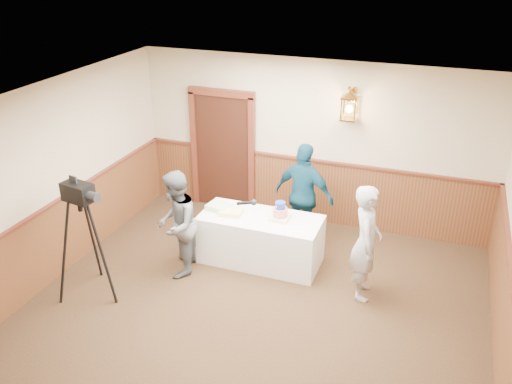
% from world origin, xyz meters
% --- Properties ---
extents(ground, '(7.00, 7.00, 0.00)m').
position_xyz_m(ground, '(0.00, 0.00, 0.00)').
color(ground, black).
rests_on(ground, ground).
extents(room_shell, '(6.02, 7.02, 2.81)m').
position_xyz_m(room_shell, '(-0.05, 0.45, 1.52)').
color(room_shell, '#C5B394').
rests_on(room_shell, ground).
extents(display_table, '(1.80, 0.80, 0.75)m').
position_xyz_m(display_table, '(-0.34, 1.90, 0.38)').
color(display_table, white).
rests_on(display_table, ground).
extents(tiered_cake, '(0.27, 0.27, 0.28)m').
position_xyz_m(tiered_cake, '(-0.05, 1.94, 0.86)').
color(tiered_cake, '#F6E1B9').
rests_on(tiered_cake, display_table).
extents(sheet_cake_yellow, '(0.36, 0.29, 0.07)m').
position_xyz_m(sheet_cake_yellow, '(-0.78, 1.84, 0.78)').
color(sheet_cake_yellow, '#FFD998').
rests_on(sheet_cake_yellow, display_table).
extents(sheet_cake_green, '(0.38, 0.33, 0.08)m').
position_xyz_m(sheet_cake_green, '(-1.02, 1.93, 0.79)').
color(sheet_cake_green, '#A9DD9C').
rests_on(sheet_cake_green, display_table).
extents(interviewer, '(1.55, 0.90, 1.59)m').
position_xyz_m(interviewer, '(-1.36, 1.20, 0.79)').
color(interviewer, '#555A5F').
rests_on(interviewer, ground).
extents(baker, '(0.50, 0.66, 1.65)m').
position_xyz_m(baker, '(1.26, 1.58, 0.82)').
color(baker, '#A4A3A8').
rests_on(baker, ground).
extents(assistant_p, '(1.06, 0.62, 1.70)m').
position_xyz_m(assistant_p, '(0.12, 2.64, 0.85)').
color(assistant_p, '#0F3A4E').
rests_on(assistant_p, ground).
extents(tv_camera_rig, '(0.66, 0.61, 1.67)m').
position_xyz_m(tv_camera_rig, '(-2.25, 0.31, 0.75)').
color(tv_camera_rig, black).
rests_on(tv_camera_rig, ground).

